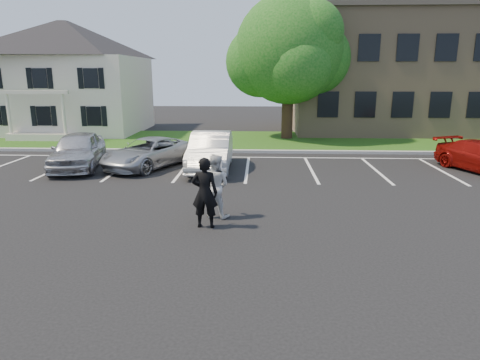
% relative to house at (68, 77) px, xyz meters
% --- Properties ---
extents(ground_plane, '(90.00, 90.00, 0.00)m').
position_rel_house_xyz_m(ground_plane, '(13.00, -19.97, -3.83)').
color(ground_plane, black).
rests_on(ground_plane, ground).
extents(curb, '(40.00, 0.30, 0.15)m').
position_rel_house_xyz_m(curb, '(13.00, -7.97, -3.75)').
color(curb, '#969691').
rests_on(curb, ground).
extents(grass_strip, '(44.00, 8.00, 0.08)m').
position_rel_house_xyz_m(grass_strip, '(13.00, -3.97, -3.79)').
color(grass_strip, '#1E3F0F').
rests_on(grass_strip, ground).
extents(stall_lines, '(34.00, 5.36, 0.01)m').
position_rel_house_xyz_m(stall_lines, '(14.40, -11.02, -3.82)').
color(stall_lines, silver).
rests_on(stall_lines, ground).
extents(house, '(10.30, 9.22, 7.60)m').
position_rel_house_xyz_m(house, '(0.00, 0.00, 0.00)').
color(house, beige).
rests_on(house, ground).
extents(office_building, '(22.40, 10.40, 8.30)m').
position_rel_house_xyz_m(office_building, '(27.00, 2.02, 0.33)').
color(office_building, tan).
rests_on(office_building, ground).
extents(tree, '(7.80, 7.20, 8.80)m').
position_rel_house_xyz_m(tree, '(15.35, -2.90, 1.52)').
color(tree, black).
rests_on(tree, ground).
extents(man_black_suit, '(0.73, 0.50, 1.95)m').
position_rel_house_xyz_m(man_black_suit, '(12.06, -19.33, -2.86)').
color(man_black_suit, black).
rests_on(man_black_suit, ground).
extents(man_white_shirt, '(1.08, 0.95, 1.86)m').
position_rel_house_xyz_m(man_white_shirt, '(12.24, -18.44, -2.90)').
color(man_white_shirt, silver).
rests_on(man_white_shirt, ground).
extents(car_silver_west, '(2.73, 4.98, 1.61)m').
position_rel_house_xyz_m(car_silver_west, '(5.53, -12.12, -3.03)').
color(car_silver_west, '#B4B4B9').
rests_on(car_silver_west, ground).
extents(car_silver_minivan, '(4.01, 5.16, 1.30)m').
position_rel_house_xyz_m(car_silver_minivan, '(8.58, -11.78, -3.18)').
color(car_silver_minivan, '#A5A7AD').
rests_on(car_silver_minivan, ground).
extents(car_white_sedan, '(1.78, 4.90, 1.60)m').
position_rel_house_xyz_m(car_white_sedan, '(11.41, -12.09, -3.03)').
color(car_white_sedan, silver).
rests_on(car_white_sedan, ground).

